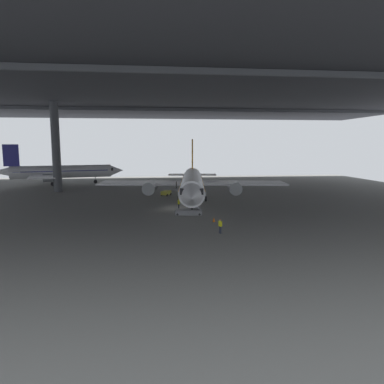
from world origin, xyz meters
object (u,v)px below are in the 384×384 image
at_px(crew_worker_by_stairs, 179,203).
at_px(baggage_tug, 166,193).
at_px(airplane_main, 192,183).
at_px(traffic_cone_orange, 214,220).
at_px(boarding_stairs, 188,209).
at_px(airplane_distant, 60,172).
at_px(crew_worker_near_nose, 220,225).

relative_size(crew_worker_by_stairs, baggage_tug, 0.68).
height_order(airplane_main, traffic_cone_orange, airplane_main).
distance_m(boarding_stairs, airplane_distant, 47.51).
xyz_separation_m(airplane_main, crew_worker_by_stairs, (-2.59, -5.65, -2.30)).
bearing_deg(crew_worker_by_stairs, boarding_stairs, -73.16).
bearing_deg(airplane_main, boarding_stairs, -99.79).
relative_size(crew_worker_by_stairs, airplane_distant, 0.06).
xyz_separation_m(boarding_stairs, crew_worker_near_nose, (2.36, -10.54, 0.17)).
xyz_separation_m(boarding_stairs, baggage_tug, (-2.32, 18.24, -0.19)).
relative_size(crew_worker_near_nose, baggage_tug, 0.63).
distance_m(crew_worker_by_stairs, baggage_tug, 14.90).
relative_size(crew_worker_near_nose, crew_worker_by_stairs, 0.93).
distance_m(airplane_main, crew_worker_near_nose, 19.75).
bearing_deg(crew_worker_by_stairs, traffic_cone_orange, -66.13).
xyz_separation_m(crew_worker_near_nose, crew_worker_by_stairs, (-3.39, 13.94, 0.08)).
distance_m(boarding_stairs, crew_worker_near_nose, 10.80).
bearing_deg(airplane_distant, traffic_cone_orange, -56.20).
height_order(boarding_stairs, crew_worker_by_stairs, boarding_stairs).
relative_size(airplane_main, traffic_cone_orange, 54.90).
xyz_separation_m(boarding_stairs, crew_worker_by_stairs, (-1.03, 3.40, 0.26)).
distance_m(boarding_stairs, crew_worker_by_stairs, 3.56).
relative_size(airplane_main, baggage_tug, 13.15).
bearing_deg(baggage_tug, airplane_distant, 139.57).
relative_size(airplane_main, crew_worker_by_stairs, 19.43).
bearing_deg(airplane_main, crew_worker_near_nose, -87.66).
bearing_deg(crew_worker_by_stairs, baggage_tug, 94.97).
bearing_deg(airplane_distant, crew_worker_by_stairs, -54.15).
height_order(boarding_stairs, baggage_tug, boarding_stairs).
bearing_deg(traffic_cone_orange, baggage_tug, 102.14).
height_order(crew_worker_near_nose, traffic_cone_orange, crew_worker_near_nose).
bearing_deg(boarding_stairs, traffic_cone_orange, -61.71).
distance_m(crew_worker_near_nose, traffic_cone_orange, 5.61).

